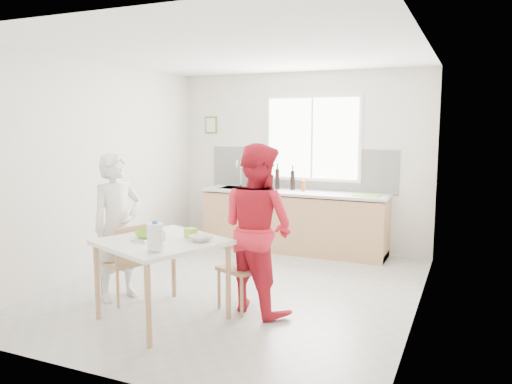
{
  "coord_description": "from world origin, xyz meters",
  "views": [
    {
      "loc": [
        2.47,
        -5.07,
        1.93
      ],
      "look_at": [
        0.15,
        0.2,
        1.13
      ],
      "focal_mm": 35.0,
      "sensor_mm": 36.0,
      "label": 1
    }
  ],
  "objects_px": {
    "dining_table": "(162,248)",
    "wine_bottle_a": "(277,179)",
    "person_white": "(118,227)",
    "milk_jug": "(156,236)",
    "chair_far": "(247,262)",
    "wine_bottle_b": "(293,180)",
    "chair_left": "(126,260)",
    "bowl_white": "(201,238)",
    "person_red": "(258,228)",
    "bowl_green": "(146,234)"
  },
  "relations": [
    {
      "from": "dining_table",
      "to": "wine_bottle_a",
      "type": "xyz_separation_m",
      "value": [
        -0.01,
        3.14,
        0.36
      ]
    },
    {
      "from": "person_white",
      "to": "milk_jug",
      "type": "xyz_separation_m",
      "value": [
        0.98,
        -0.69,
        0.13
      ]
    },
    {
      "from": "chair_far",
      "to": "wine_bottle_b",
      "type": "xyz_separation_m",
      "value": [
        -0.39,
        2.53,
        0.59
      ]
    },
    {
      "from": "wine_bottle_a",
      "to": "chair_left",
      "type": "bearing_deg",
      "value": -102.17
    },
    {
      "from": "person_white",
      "to": "bowl_white",
      "type": "bearing_deg",
      "value": -77.67
    },
    {
      "from": "person_red",
      "to": "milk_jug",
      "type": "distance_m",
      "value": 1.13
    },
    {
      "from": "person_white",
      "to": "wine_bottle_b",
      "type": "relative_size",
      "value": 5.37
    },
    {
      "from": "chair_left",
      "to": "wine_bottle_b",
      "type": "xyz_separation_m",
      "value": [
        0.87,
        2.91,
        0.6
      ]
    },
    {
      "from": "person_white",
      "to": "dining_table",
      "type": "bearing_deg",
      "value": -90.0
    },
    {
      "from": "dining_table",
      "to": "bowl_green",
      "type": "height_order",
      "value": "bowl_green"
    },
    {
      "from": "person_red",
      "to": "person_white",
      "type": "bearing_deg",
      "value": 32.18
    },
    {
      "from": "bowl_white",
      "to": "milk_jug",
      "type": "xyz_separation_m",
      "value": [
        -0.17,
        -0.5,
        0.11
      ]
    },
    {
      "from": "chair_far",
      "to": "wine_bottle_a",
      "type": "height_order",
      "value": "wine_bottle_a"
    },
    {
      "from": "bowl_green",
      "to": "milk_jug",
      "type": "height_order",
      "value": "milk_jug"
    },
    {
      "from": "bowl_white",
      "to": "milk_jug",
      "type": "bearing_deg",
      "value": -108.95
    },
    {
      "from": "milk_jug",
      "to": "chair_far",
      "type": "bearing_deg",
      "value": 88.62
    },
    {
      "from": "person_white",
      "to": "milk_jug",
      "type": "bearing_deg",
      "value": -103.42
    },
    {
      "from": "dining_table",
      "to": "wine_bottle_b",
      "type": "relative_size",
      "value": 4.49
    },
    {
      "from": "bowl_green",
      "to": "wine_bottle_b",
      "type": "distance_m",
      "value": 3.17
    },
    {
      "from": "dining_table",
      "to": "chair_far",
      "type": "distance_m",
      "value": 0.92
    },
    {
      "from": "wine_bottle_a",
      "to": "wine_bottle_b",
      "type": "xyz_separation_m",
      "value": [
        0.24,
        0.02,
        -0.01
      ]
    },
    {
      "from": "person_red",
      "to": "wine_bottle_a",
      "type": "bearing_deg",
      "value": -51.49
    },
    {
      "from": "person_white",
      "to": "wine_bottle_a",
      "type": "height_order",
      "value": "person_white"
    },
    {
      "from": "wine_bottle_a",
      "to": "person_white",
      "type": "bearing_deg",
      "value": -105.22
    },
    {
      "from": "milk_jug",
      "to": "bowl_green",
      "type": "bearing_deg",
      "value": 156.42
    },
    {
      "from": "person_red",
      "to": "bowl_white",
      "type": "height_order",
      "value": "person_red"
    },
    {
      "from": "chair_far",
      "to": "wine_bottle_b",
      "type": "relative_size",
      "value": 2.93
    },
    {
      "from": "chair_left",
      "to": "bowl_green",
      "type": "relative_size",
      "value": 3.97
    },
    {
      "from": "chair_left",
      "to": "person_white",
      "type": "height_order",
      "value": "person_white"
    },
    {
      "from": "wine_bottle_a",
      "to": "dining_table",
      "type": "bearing_deg",
      "value": -89.74
    },
    {
      "from": "milk_jug",
      "to": "wine_bottle_a",
      "type": "distance_m",
      "value": 3.53
    },
    {
      "from": "bowl_white",
      "to": "milk_jug",
      "type": "relative_size",
      "value": 0.87
    },
    {
      "from": "person_red",
      "to": "bowl_green",
      "type": "xyz_separation_m",
      "value": [
        -0.97,
        -0.57,
        -0.03
      ]
    },
    {
      "from": "dining_table",
      "to": "person_white",
      "type": "relative_size",
      "value": 0.84
    },
    {
      "from": "dining_table",
      "to": "wine_bottle_a",
      "type": "distance_m",
      "value": 3.16
    },
    {
      "from": "chair_left",
      "to": "bowl_green",
      "type": "distance_m",
      "value": 0.61
    },
    {
      "from": "person_red",
      "to": "milk_jug",
      "type": "relative_size",
      "value": 6.8
    },
    {
      "from": "chair_far",
      "to": "wine_bottle_b",
      "type": "bearing_deg",
      "value": 120.39
    },
    {
      "from": "chair_far",
      "to": "milk_jug",
      "type": "distance_m",
      "value": 1.19
    },
    {
      "from": "person_white",
      "to": "person_red",
      "type": "height_order",
      "value": "person_red"
    },
    {
      "from": "chair_far",
      "to": "person_white",
      "type": "bearing_deg",
      "value": -145.63
    },
    {
      "from": "chair_left",
      "to": "person_red",
      "type": "relative_size",
      "value": 0.49
    },
    {
      "from": "dining_table",
      "to": "person_red",
      "type": "relative_size",
      "value": 0.78
    },
    {
      "from": "person_red",
      "to": "wine_bottle_b",
      "type": "height_order",
      "value": "person_red"
    },
    {
      "from": "dining_table",
      "to": "person_white",
      "type": "height_order",
      "value": "person_white"
    },
    {
      "from": "wine_bottle_b",
      "to": "person_white",
      "type": "bearing_deg",
      "value": -109.62
    },
    {
      "from": "person_white",
      "to": "milk_jug",
      "type": "relative_size",
      "value": 6.32
    },
    {
      "from": "chair_left",
      "to": "chair_far",
      "type": "height_order",
      "value": "chair_far"
    },
    {
      "from": "chair_far",
      "to": "bowl_white",
      "type": "relative_size",
      "value": 3.97
    },
    {
      "from": "milk_jug",
      "to": "wine_bottle_b",
      "type": "height_order",
      "value": "wine_bottle_b"
    }
  ]
}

